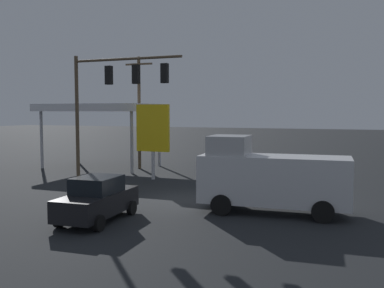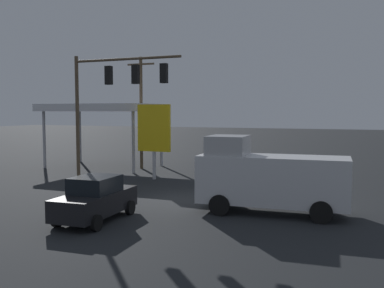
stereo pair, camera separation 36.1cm
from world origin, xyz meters
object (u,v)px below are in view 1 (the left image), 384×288
Objects in this scene: traffic_signal_assembly at (112,92)px; sedan_far at (226,156)px; utility_pole at (139,110)px; delivery_truck at (270,177)px; sedan_waiting at (97,199)px; price_sign at (153,130)px.

sedan_far is (-2.15, -14.53, -4.81)m from traffic_signal_assembly.
traffic_signal_assembly is at bearing 111.18° from utility_pole.
sedan_waiting is at bearing 28.24° from delivery_truck.
utility_pole is at bearing -160.64° from sedan_waiting.
sedan_waiting is at bearing 104.19° from price_sign.
traffic_signal_assembly is at bearing 96.92° from price_sign.
sedan_far is (-0.13, -19.12, 0.00)m from sedan_waiting.
traffic_signal_assembly is 15.45m from sedan_far.
price_sign reaches higher than sedan_far.
delivery_truck is 7.85m from sedan_waiting.
delivery_truck is 1.55× the size of sedan_waiting.
traffic_signal_assembly reaches higher than sedan_waiting.
sedan_waiting is at bearing 113.78° from traffic_signal_assembly.
traffic_signal_assembly is at bearing -6.66° from delivery_truck.
price_sign is 0.75× the size of delivery_truck.
delivery_truck is 16.38m from sedan_far.
price_sign is 1.17× the size of sedan_waiting.
price_sign is 8.86m from sedan_far.
delivery_truck is at bearing 26.50° from sedan_far.
delivery_truck is (-8.67, 0.48, -4.06)m from traffic_signal_assembly.
utility_pole reaches higher than price_sign.
traffic_signal_assembly reaches higher than sedan_far.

